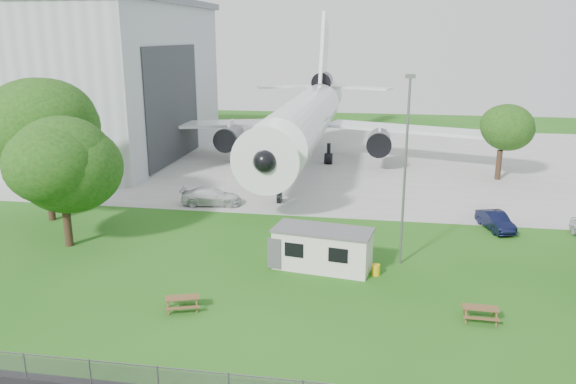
% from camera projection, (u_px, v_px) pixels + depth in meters
% --- Properties ---
extents(ground, '(160.00, 160.00, 0.00)m').
position_uv_depth(ground, '(256.00, 296.00, 31.95)').
color(ground, '#367323').
extents(concrete_apron, '(120.00, 46.00, 0.03)m').
position_uv_depth(concrete_apron, '(324.00, 158.00, 68.05)').
color(concrete_apron, '#B7B7B2').
rests_on(concrete_apron, ground).
extents(hangar, '(43.00, 31.00, 18.55)m').
position_uv_depth(hangar, '(19.00, 77.00, 69.60)').
color(hangar, '#B2B7BC').
rests_on(hangar, ground).
extents(airliner, '(46.36, 47.73, 17.69)m').
position_uv_depth(airliner, '(306.00, 117.00, 64.91)').
color(airliner, white).
rests_on(airliner, ground).
extents(site_cabin, '(6.92, 3.62, 2.62)m').
position_uv_depth(site_cabin, '(323.00, 249.00, 35.54)').
color(site_cabin, silver).
rests_on(site_cabin, ground).
extents(picnic_west, '(2.20, 2.01, 0.76)m').
position_uv_depth(picnic_west, '(183.00, 310.00, 30.38)').
color(picnic_west, brown).
rests_on(picnic_west, ground).
extents(picnic_east, '(1.84, 1.55, 0.76)m').
position_uv_depth(picnic_east, '(479.00, 320.00, 29.25)').
color(picnic_east, brown).
rests_on(picnic_east, ground).
extents(lamp_mast, '(0.16, 0.16, 12.00)m').
position_uv_depth(lamp_mast, '(405.00, 174.00, 34.93)').
color(lamp_mast, slate).
rests_on(lamp_mast, ground).
extents(tree_west_big, '(9.35, 9.35, 12.18)m').
position_uv_depth(tree_west_big, '(42.00, 128.00, 43.23)').
color(tree_west_big, '#382619').
rests_on(tree_west_big, ground).
extents(tree_west_small, '(7.58, 7.58, 9.55)m').
position_uv_depth(tree_west_small, '(61.00, 166.00, 38.15)').
color(tree_west_small, '#382619').
rests_on(tree_west_small, ground).
extents(tree_far_apron, '(5.44, 5.44, 8.01)m').
position_uv_depth(tree_far_apron, '(502.00, 129.00, 56.47)').
color(tree_far_apron, '#382619').
rests_on(tree_far_apron, ground).
extents(car_ne_sedan, '(2.57, 4.41, 1.37)m').
position_uv_depth(car_ne_sedan, '(495.00, 221.00, 42.75)').
color(car_ne_sedan, black).
rests_on(car_ne_sedan, ground).
extents(car_apron_van, '(5.43, 2.76, 1.51)m').
position_uv_depth(car_apron_van, '(211.00, 197.00, 49.02)').
color(car_apron_van, white).
rests_on(car_apron_van, ground).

